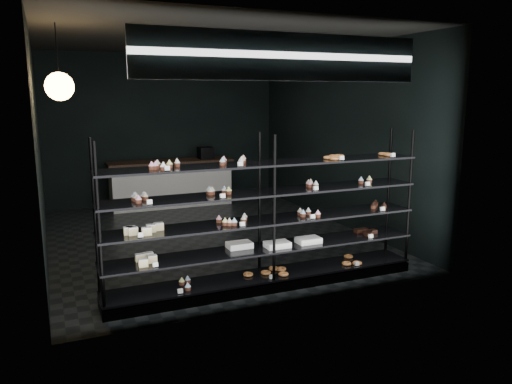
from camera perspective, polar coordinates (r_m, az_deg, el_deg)
room at (r=8.21m, az=-5.83°, el=5.78°), size 5.01×6.01×3.20m
display_shelf at (r=6.13m, az=1.01°, el=-5.29°), size 4.00×0.50×1.91m
signage at (r=5.46m, az=3.38°, el=15.18°), size 3.30×0.05×0.50m
pendant_lamp at (r=6.50m, az=-21.55°, el=11.16°), size 0.34×0.34×0.90m
service_counter at (r=10.76m, az=-9.60°, el=1.06°), size 2.61×0.65×1.23m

